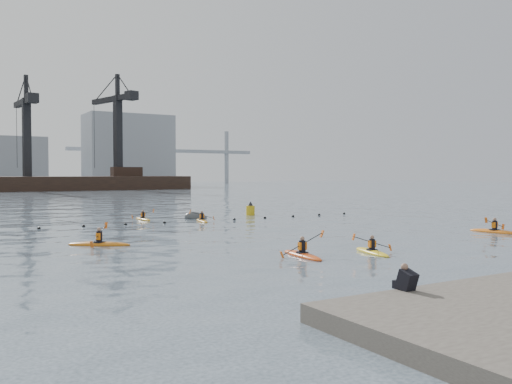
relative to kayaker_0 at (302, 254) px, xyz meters
The scene contains 12 objects.
ground 4.32m from the kayaker_0, 54.11° to the right, with size 400.00×400.00×0.00m, color #374550.
float_line 19.14m from the kayaker_0, 83.91° to the left, with size 33.24×0.73×0.24m.
barge_pier 106.54m from the kayaker_0, 88.76° to the left, with size 72.00×19.30×29.50m.
skyline 147.14m from the kayaker_0, 88.14° to the left, with size 141.00×28.00×22.00m.
kayaker_0 is the anchor object (origin of this frame).
kayaker_1 3.59m from the kayaker_0, 13.99° to the right, with size 2.06×3.11×1.09m.
kayaker_2 11.14m from the kayaker_0, 129.53° to the left, with size 3.20×2.47×1.27m.
kayaker_3 19.15m from the kayaker_0, 79.07° to the left, with size 2.04×3.07×1.07m.
kayaker_4 16.64m from the kayaker_0, ahead, with size 2.33×3.49×1.18m.
kayaker_5 22.76m from the kayaker_0, 89.68° to the left, with size 1.95×2.89×0.97m.
mooring_buoy 22.16m from the kayaker_0, 78.45° to the left, with size 2.22×1.31×1.11m, color #414447.
nav_buoy 24.73m from the kayaker_0, 65.59° to the left, with size 0.79×0.79×1.44m.
Camera 1 is at (-16.99, -16.80, 3.84)m, focal length 38.00 mm.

